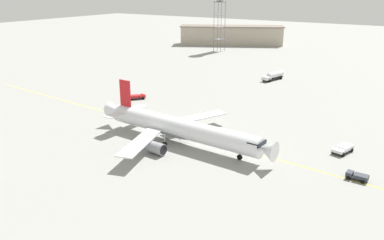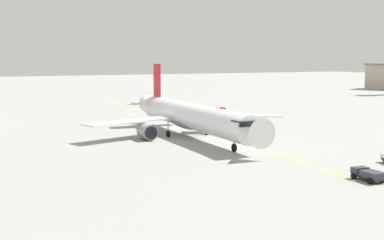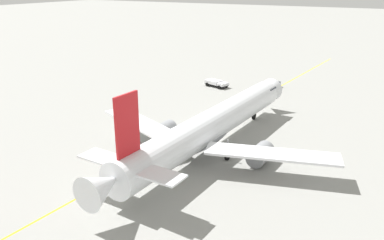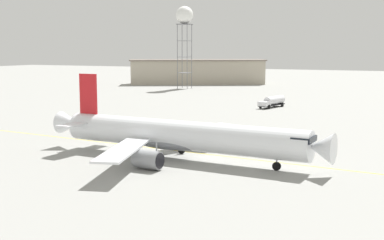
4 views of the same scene
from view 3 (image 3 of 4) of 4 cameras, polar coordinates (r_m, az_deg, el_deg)
ground_plane at (r=55.97m, az=2.96°, el=-2.89°), size 600.00×600.00×0.00m
airliner_main at (r=51.44m, az=2.55°, el=-1.09°), size 43.09×34.54×11.54m
baggage_truck_truck at (r=84.38m, az=11.70°, el=5.02°), size 3.69×2.10×1.22m
pushback_tug_truck at (r=83.82m, az=3.51°, el=5.37°), size 3.58×5.43×1.30m
taxiway_centreline at (r=52.93m, az=-3.82°, el=-4.28°), size 153.94×13.94×0.01m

